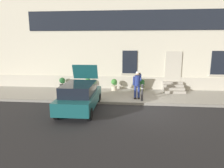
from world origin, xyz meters
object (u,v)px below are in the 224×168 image
at_px(hatchback_car_teal, 80,96).
at_px(planter_charcoal, 62,83).
at_px(bollard_near_person, 142,92).
at_px(bollard_far_left, 89,91).
at_px(person_on_phone, 137,83).
at_px(planter_olive, 142,85).
at_px(planter_terracotta, 88,83).
at_px(planter_cream, 114,84).

bearing_deg(hatchback_car_teal, planter_charcoal, 119.51).
xyz_separation_m(bollard_near_person, bollard_far_left, (-3.27, 0.00, 0.00)).
bearing_deg(planter_charcoal, person_on_phone, -23.34).
height_order(hatchback_car_teal, person_on_phone, hatchback_car_teal).
height_order(person_on_phone, planter_olive, person_on_phone).
relative_size(hatchback_car_teal, planter_charcoal, 4.75).
distance_m(hatchback_car_teal, planter_olive, 5.57).
height_order(bollard_far_left, planter_terracotta, bollard_far_left).
xyz_separation_m(hatchback_car_teal, planter_terracotta, (-0.51, 4.41, -0.19)).
distance_m(hatchback_car_teal, person_on_phone, 3.72).
xyz_separation_m(planter_charcoal, planter_cream, (4.01, -0.21, 0.00)).
bearing_deg(bollard_far_left, planter_olive, 38.32).
distance_m(bollard_near_person, planter_charcoal, 6.54).
relative_size(hatchback_car_teal, person_on_phone, 2.34).
xyz_separation_m(hatchback_car_teal, planter_charcoal, (-2.51, 4.44, -0.19)).
xyz_separation_m(planter_charcoal, planter_terracotta, (2.00, -0.03, 0.00)).
height_order(planter_cream, planter_olive, same).
xyz_separation_m(hatchback_car_teal, bollard_near_person, (3.40, 1.66, -0.09)).
distance_m(bollard_far_left, planter_cream, 2.91).
distance_m(planter_charcoal, planter_olive, 6.02).
bearing_deg(planter_olive, planter_charcoal, 178.88).
relative_size(person_on_phone, planter_terracotta, 2.03).
relative_size(planter_charcoal, planter_olive, 1.00).
relative_size(bollard_far_left, person_on_phone, 0.60).
bearing_deg(planter_olive, planter_terracotta, 178.80).
relative_size(bollard_near_person, planter_terracotta, 1.22).
bearing_deg(planter_charcoal, hatchback_car_teal, -60.49).
bearing_deg(person_on_phone, bollard_near_person, -43.72).
height_order(hatchback_car_teal, planter_olive, hatchback_car_teal).
bearing_deg(planter_terracotta, planter_charcoal, 179.03).
bearing_deg(bollard_far_left, hatchback_car_teal, -94.43).
bearing_deg(planter_terracotta, planter_olive, -1.20).
xyz_separation_m(bollard_near_person, planter_cream, (-1.90, 2.57, -0.11)).
distance_m(hatchback_car_teal, bollard_far_left, 1.66).
xyz_separation_m(bollard_far_left, planter_terracotta, (-0.64, 2.75, -0.11)).
xyz_separation_m(hatchback_car_teal, planter_cream, (1.50, 4.23, -0.19)).
bearing_deg(planter_olive, bollard_far_left, -141.68).
distance_m(person_on_phone, planter_terracotta, 4.36).
distance_m(bollard_near_person, person_on_phone, 0.64).
bearing_deg(person_on_phone, planter_olive, 86.84).
xyz_separation_m(person_on_phone, planter_olive, (0.40, 2.30, -0.55)).
xyz_separation_m(bollard_near_person, planter_olive, (0.10, 2.67, -0.11)).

